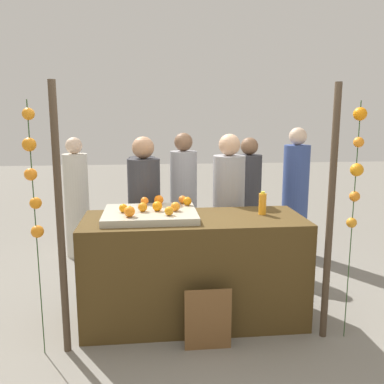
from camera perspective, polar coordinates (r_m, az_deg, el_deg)
ground_plane at (r=3.97m, az=0.24°, el=-16.95°), size 24.00×24.00×0.00m
stall_counter at (r=3.77m, az=0.24°, el=-10.55°), size 1.94×0.77×0.95m
orange_tray at (r=3.64m, az=-5.79°, el=-3.07°), size 0.81×0.64×0.06m
orange_0 at (r=3.60m, az=-6.83°, el=-2.08°), size 0.08×0.08×0.08m
orange_1 at (r=3.87m, az=-4.61°, el=-1.09°), size 0.09×0.09×0.09m
orange_2 at (r=3.82m, az=-0.65°, el=-1.26°), size 0.08×0.08×0.08m
orange_3 at (r=3.59m, az=-9.46°, el=-2.22°), size 0.08×0.08×0.08m
orange_4 at (r=3.87m, az=-6.55°, el=-1.23°), size 0.07×0.07×0.07m
orange_5 at (r=3.60m, az=-2.30°, el=-2.02°), size 0.08×0.08×0.08m
orange_6 at (r=3.43m, az=-8.62°, el=-2.67°), size 0.09×0.09×0.09m
orange_7 at (r=3.61m, az=-4.81°, el=-1.96°), size 0.09×0.09×0.09m
orange_8 at (r=3.90m, az=-1.32°, el=-1.05°), size 0.08×0.08×0.08m
orange_9 at (r=3.45m, az=-3.20°, el=-2.63°), size 0.08×0.08×0.08m
juice_bottle at (r=3.77m, az=9.70°, el=-1.60°), size 0.07×0.07×0.21m
chalkboard_sign at (r=3.41m, az=2.21°, el=-17.23°), size 0.37×0.03×0.51m
vendor_left at (r=4.25m, az=-6.54°, el=-4.13°), size 0.33×0.33×1.63m
vendor_right at (r=4.37m, az=5.03°, el=-3.60°), size 0.33×0.33×1.65m
crowd_person_0 at (r=5.55m, az=-15.61°, el=-1.32°), size 0.31×0.31×1.56m
crowd_person_1 at (r=5.06m, az=-6.77°, el=-2.15°), size 0.31×0.31×1.55m
crowd_person_2 at (r=5.17m, az=7.73°, el=-1.83°), size 0.31×0.31×1.57m
crowd_person_3 at (r=5.06m, az=-1.16°, el=-1.68°), size 0.33×0.33×1.62m
crowd_person_4 at (r=5.59m, az=14.04°, el=-0.57°), size 0.34×0.34×1.68m
canopy_post_left at (r=3.24m, az=-17.73°, el=-4.11°), size 0.06×0.06×2.08m
canopy_post_right at (r=3.48m, az=18.54°, el=-3.15°), size 0.06×0.06×2.08m
garland_strand_left at (r=3.19m, az=-21.16°, el=2.00°), size 0.11×0.10×1.94m
garland_strand_right at (r=3.46m, az=21.77°, el=3.54°), size 0.10×0.11×1.94m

